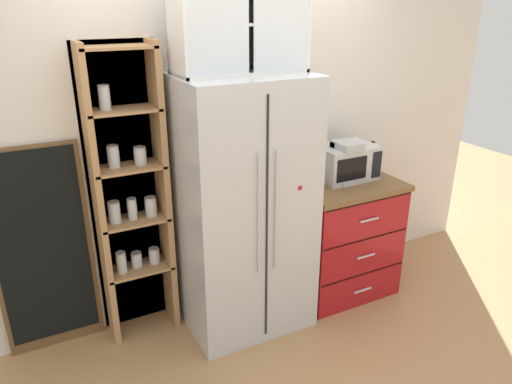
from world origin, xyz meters
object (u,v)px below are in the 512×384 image
(refrigerator, at_px, (243,207))
(chalkboard_menu, at_px, (43,252))
(microwave, at_px, (345,162))
(mug_cream, at_px, (317,183))
(coffee_maker, at_px, (344,161))
(bottle_clear, at_px, (371,159))
(bottle_cobalt, at_px, (340,163))

(refrigerator, distance_m, chalkboard_menu, 1.32)
(microwave, bearing_deg, mug_cream, -164.05)
(coffee_maker, height_order, bottle_clear, coffee_maker)
(microwave, xyz_separation_m, bottle_cobalt, (-0.04, 0.01, -0.01))
(mug_cream, relative_size, bottle_cobalt, 0.41)
(bottle_clear, distance_m, chalkboard_menu, 2.47)
(mug_cream, distance_m, bottle_clear, 0.60)
(refrigerator, height_order, coffee_maker, refrigerator)
(coffee_maker, distance_m, bottle_cobalt, 0.06)
(bottle_cobalt, bearing_deg, refrigerator, -174.99)
(refrigerator, xyz_separation_m, mug_cream, (0.59, -0.02, 0.08))
(microwave, relative_size, bottle_cobalt, 1.57)
(coffee_maker, xyz_separation_m, bottle_clear, (0.32, 0.06, -0.05))
(microwave, height_order, mug_cream, microwave)
(refrigerator, height_order, chalkboard_menu, refrigerator)
(refrigerator, bearing_deg, coffee_maker, 1.59)
(coffee_maker, xyz_separation_m, bottle_cobalt, (-0.00, 0.05, -0.03))
(coffee_maker, relative_size, bottle_cobalt, 1.10)
(mug_cream, height_order, bottle_clear, bottle_clear)
(microwave, xyz_separation_m, chalkboard_menu, (-2.16, 0.25, -0.35))
(coffee_maker, relative_size, bottle_clear, 1.24)
(bottle_clear, bearing_deg, coffee_maker, -168.76)
(mug_cream, xyz_separation_m, bottle_clear, (0.58, 0.11, 0.07))
(refrigerator, relative_size, mug_cream, 15.56)
(bottle_cobalt, bearing_deg, bottle_clear, 2.26)
(refrigerator, bearing_deg, microwave, 4.20)
(refrigerator, relative_size, coffee_maker, 5.73)
(refrigerator, distance_m, coffee_maker, 0.87)
(bottle_cobalt, bearing_deg, mug_cream, -159.84)
(bottle_cobalt, bearing_deg, microwave, -11.36)
(microwave, height_order, bottle_clear, microwave)
(coffee_maker, bearing_deg, bottle_cobalt, 90.00)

